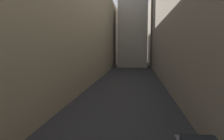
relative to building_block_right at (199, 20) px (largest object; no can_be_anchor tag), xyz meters
The scene contains 3 objects.
ground_plane 17.47m from the building_block_right, behind, with size 264.00×264.00×0.00m, color #232326.
building_block_left 26.41m from the building_block_right, behind, with size 14.98×108.00×18.74m, color gray.
building_block_right is the anchor object (origin of this frame).
Camera 1 is at (1.44, 5.41, 5.71)m, focal length 34.82 mm.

